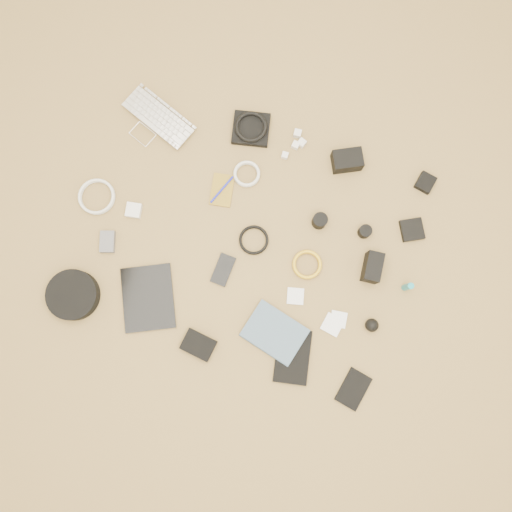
% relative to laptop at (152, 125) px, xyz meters
% --- Properties ---
extents(room_shell, '(4.04, 4.04, 2.58)m').
position_rel_laptop_xyz_m(room_shell, '(0.51, -0.40, 1.24)').
color(room_shell, olive).
rests_on(room_shell, ground).
extents(laptop, '(0.38, 0.33, 0.02)m').
position_rel_laptop_xyz_m(laptop, '(0.00, 0.00, 0.00)').
color(laptop, silver).
rests_on(laptop, ground).
extents(headphone_pouch, '(0.17, 0.17, 0.03)m').
position_rel_laptop_xyz_m(headphone_pouch, '(0.41, 0.09, 0.00)').
color(headphone_pouch, black).
rests_on(headphone_pouch, ground).
extents(headphones, '(0.18, 0.18, 0.02)m').
position_rel_laptop_xyz_m(headphones, '(0.41, 0.09, 0.02)').
color(headphones, black).
rests_on(headphones, headphone_pouch).
extents(charger_a, '(0.03, 0.03, 0.03)m').
position_rel_laptop_xyz_m(charger_a, '(0.60, 0.12, 0.00)').
color(charger_a, silver).
rests_on(charger_a, ground).
extents(charger_b, '(0.03, 0.03, 0.03)m').
position_rel_laptop_xyz_m(charger_b, '(0.61, 0.07, 0.00)').
color(charger_b, silver).
rests_on(charger_b, ground).
extents(charger_c, '(0.04, 0.04, 0.03)m').
position_rel_laptop_xyz_m(charger_c, '(0.63, 0.08, 0.00)').
color(charger_c, silver).
rests_on(charger_c, ground).
extents(charger_d, '(0.03, 0.03, 0.02)m').
position_rel_laptop_xyz_m(charger_d, '(0.58, 0.01, -0.00)').
color(charger_d, silver).
rests_on(charger_d, ground).
extents(dslr_camera, '(0.14, 0.12, 0.07)m').
position_rel_laptop_xyz_m(dslr_camera, '(0.83, 0.05, 0.02)').
color(dslr_camera, black).
rests_on(dslr_camera, ground).
extents(lens_pouch, '(0.08, 0.09, 0.03)m').
position_rel_laptop_xyz_m(lens_pouch, '(1.17, 0.05, 0.00)').
color(lens_pouch, black).
rests_on(lens_pouch, ground).
extents(notebook_olive, '(0.10, 0.15, 0.01)m').
position_rel_laptop_xyz_m(notebook_olive, '(0.36, -0.20, -0.01)').
color(notebook_olive, olive).
rests_on(notebook_olive, ground).
extents(pen_blue, '(0.07, 0.13, 0.01)m').
position_rel_laptop_xyz_m(pen_blue, '(0.36, -0.20, -0.00)').
color(pen_blue, '#151AB0').
rests_on(pen_blue, notebook_olive).
extents(cable_white_a, '(0.15, 0.15, 0.01)m').
position_rel_laptop_xyz_m(cable_white_a, '(0.44, -0.11, -0.01)').
color(cable_white_a, silver).
rests_on(cable_white_a, ground).
extents(lens_a, '(0.06, 0.06, 0.06)m').
position_rel_laptop_xyz_m(lens_a, '(0.78, -0.23, 0.02)').
color(lens_a, black).
rests_on(lens_a, ground).
extents(lens_b, '(0.06, 0.06, 0.05)m').
position_rel_laptop_xyz_m(lens_b, '(0.97, -0.22, 0.01)').
color(lens_b, black).
rests_on(lens_b, ground).
extents(card_reader, '(0.12, 0.12, 0.02)m').
position_rel_laptop_xyz_m(card_reader, '(1.16, -0.16, -0.00)').
color(card_reader, black).
rests_on(card_reader, ground).
extents(power_brick, '(0.07, 0.07, 0.03)m').
position_rel_laptop_xyz_m(power_brick, '(0.03, -0.37, 0.00)').
color(power_brick, silver).
rests_on(power_brick, ground).
extents(cable_white_b, '(0.19, 0.19, 0.01)m').
position_rel_laptop_xyz_m(cable_white_b, '(-0.13, -0.36, -0.01)').
color(cable_white_b, silver).
rests_on(cable_white_b, ground).
extents(cable_black, '(0.16, 0.16, 0.01)m').
position_rel_laptop_xyz_m(cable_black, '(0.54, -0.37, -0.01)').
color(cable_black, black).
rests_on(cable_black, ground).
extents(cable_yellow, '(0.13, 0.13, 0.01)m').
position_rel_laptop_xyz_m(cable_yellow, '(0.78, -0.41, -0.01)').
color(cable_yellow, gold).
rests_on(cable_yellow, ground).
extents(flash, '(0.07, 0.12, 0.09)m').
position_rel_laptop_xyz_m(flash, '(1.03, -0.36, 0.03)').
color(flash, black).
rests_on(flash, ground).
extents(lens_cleaner, '(0.03, 0.03, 0.09)m').
position_rel_laptop_xyz_m(lens_cleaner, '(1.18, -0.40, 0.03)').
color(lens_cleaner, teal).
rests_on(lens_cleaner, ground).
extents(battery_charger, '(0.08, 0.10, 0.02)m').
position_rel_laptop_xyz_m(battery_charger, '(-0.03, -0.53, -0.00)').
color(battery_charger, '#55555A').
rests_on(battery_charger, ground).
extents(tablet, '(0.29, 0.32, 0.01)m').
position_rel_laptop_xyz_m(tablet, '(0.19, -0.71, -0.01)').
color(tablet, black).
rests_on(tablet, ground).
extents(phone, '(0.08, 0.13, 0.01)m').
position_rel_laptop_xyz_m(phone, '(0.45, -0.52, -0.01)').
color(phone, black).
rests_on(phone, ground).
extents(filter_case_left, '(0.08, 0.08, 0.01)m').
position_rel_laptop_xyz_m(filter_case_left, '(0.76, -0.55, -0.01)').
color(filter_case_left, silver).
rests_on(filter_case_left, ground).
extents(filter_case_mid, '(0.09, 0.09, 0.01)m').
position_rel_laptop_xyz_m(filter_case_mid, '(0.93, -0.62, -0.01)').
color(filter_case_mid, silver).
rests_on(filter_case_mid, ground).
extents(filter_case_right, '(0.07, 0.07, 0.01)m').
position_rel_laptop_xyz_m(filter_case_right, '(0.95, -0.59, -0.01)').
color(filter_case_right, silver).
rests_on(filter_case_right, ground).
extents(air_blower, '(0.06, 0.06, 0.05)m').
position_rel_laptop_xyz_m(air_blower, '(1.08, -0.58, 0.01)').
color(air_blower, black).
rests_on(air_blower, ground).
extents(headphone_case, '(0.25, 0.25, 0.06)m').
position_rel_laptop_xyz_m(headphone_case, '(-0.10, -0.77, 0.02)').
color(headphone_case, black).
rests_on(headphone_case, ground).
extents(drive_case, '(0.14, 0.11, 0.03)m').
position_rel_laptop_xyz_m(drive_case, '(0.44, -0.83, 0.00)').
color(drive_case, black).
rests_on(drive_case, ground).
extents(paperback, '(0.27, 0.23, 0.02)m').
position_rel_laptop_xyz_m(paperback, '(0.69, -0.79, -0.00)').
color(paperback, '#41576E').
rests_on(paperback, ground).
extents(notebook_black_a, '(0.16, 0.23, 0.02)m').
position_rel_laptop_xyz_m(notebook_black_a, '(0.81, -0.78, -0.00)').
color(notebook_black_a, black).
rests_on(notebook_black_a, ground).
extents(notebook_black_b, '(0.13, 0.16, 0.01)m').
position_rel_laptop_xyz_m(notebook_black_b, '(1.07, -0.84, -0.01)').
color(notebook_black_b, black).
rests_on(notebook_black_b, ground).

